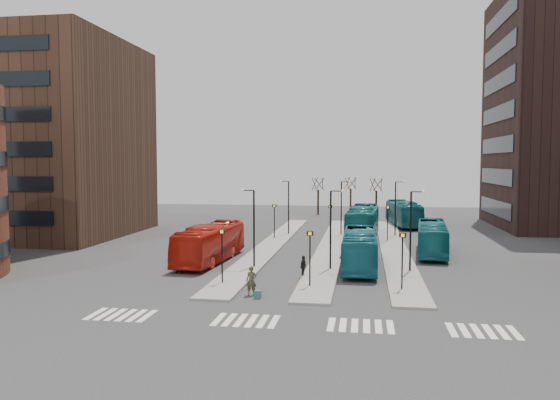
# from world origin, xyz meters

# --- Properties ---
(ground) EXTENTS (160.00, 160.00, 0.00)m
(ground) POSITION_xyz_m (0.00, 0.00, 0.00)
(ground) COLOR #2E2E30
(ground) RESTS_ON ground
(island_left) EXTENTS (2.50, 45.00, 0.15)m
(island_left) POSITION_xyz_m (-4.00, 30.00, 0.07)
(island_left) COLOR gray
(island_left) RESTS_ON ground
(island_mid) EXTENTS (2.50, 45.00, 0.15)m
(island_mid) POSITION_xyz_m (2.00, 30.00, 0.07)
(island_mid) COLOR gray
(island_mid) RESTS_ON ground
(island_right) EXTENTS (2.50, 45.00, 0.15)m
(island_right) POSITION_xyz_m (8.00, 30.00, 0.07)
(island_right) COLOR gray
(island_right) RESTS_ON ground
(suitcase) EXTENTS (0.40, 0.32, 0.50)m
(suitcase) POSITION_xyz_m (-1.28, 8.67, 0.25)
(suitcase) COLOR navy
(suitcase) RESTS_ON ground
(red_bus) EXTENTS (3.42, 11.45, 3.15)m
(red_bus) POSITION_xyz_m (-7.60, 20.23, 1.57)
(red_bus) COLOR #B71A0E
(red_bus) RESTS_ON ground
(teal_bus_a) EXTENTS (2.56, 10.93, 3.04)m
(teal_bus_a) POSITION_xyz_m (4.82, 19.31, 1.52)
(teal_bus_a) COLOR #166371
(teal_bus_a) RESTS_ON ground
(teal_bus_b) EXTENTS (3.75, 12.86, 3.54)m
(teal_bus_b) POSITION_xyz_m (5.03, 36.74, 1.77)
(teal_bus_b) COLOR #136162
(teal_bus_b) RESTS_ON ground
(teal_bus_c) EXTENTS (3.51, 10.80, 2.95)m
(teal_bus_c) POSITION_xyz_m (11.28, 26.86, 1.48)
(teal_bus_c) COLOR #16686E
(teal_bus_c) RESTS_ON ground
(teal_bus_d) EXTENTS (4.22, 11.96, 3.26)m
(teal_bus_d) POSITION_xyz_m (10.28, 48.85, 1.63)
(teal_bus_d) COLOR #135760
(teal_bus_d) RESTS_ON ground
(traveller) EXTENTS (0.69, 0.47, 1.85)m
(traveller) POSITION_xyz_m (-1.82, 9.38, 0.93)
(traveller) COLOR #46412A
(traveller) RESTS_ON ground
(commuter_a) EXTENTS (1.00, 0.90, 1.67)m
(commuter_a) POSITION_xyz_m (-8.83, 15.63, 0.84)
(commuter_a) COLOR black
(commuter_a) RESTS_ON ground
(commuter_b) EXTENTS (0.63, 1.00, 1.59)m
(commuter_b) POSITION_xyz_m (0.80, 15.24, 0.79)
(commuter_b) COLOR black
(commuter_b) RESTS_ON ground
(commuter_c) EXTENTS (0.82, 1.10, 1.51)m
(commuter_c) POSITION_xyz_m (3.59, 16.31, 0.75)
(commuter_c) COLOR black
(commuter_c) RESTS_ON ground
(crosswalk_stripes) EXTENTS (22.35, 2.40, 0.01)m
(crosswalk_stripes) POSITION_xyz_m (1.75, 4.00, 0.01)
(crosswalk_stripes) COLOR silver
(crosswalk_stripes) RESTS_ON ground
(office_block) EXTENTS (25.00, 20.12, 22.00)m
(office_block) POSITION_xyz_m (-34.00, 33.98, 11.00)
(office_block) COLOR #482F21
(office_block) RESTS_ON ground
(sign_poles) EXTENTS (12.45, 22.12, 3.65)m
(sign_poles) POSITION_xyz_m (1.60, 23.00, 2.41)
(sign_poles) COLOR black
(sign_poles) RESTS_ON ground
(lamp_posts) EXTENTS (14.04, 20.24, 6.12)m
(lamp_posts) POSITION_xyz_m (2.64, 28.00, 3.58)
(lamp_posts) COLOR black
(lamp_posts) RESTS_ON ground
(bare_trees) EXTENTS (10.97, 8.14, 5.90)m
(bare_trees) POSITION_xyz_m (2.67, 62.67, 2.72)
(bare_trees) COLOR black
(bare_trees) RESTS_ON ground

